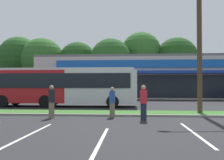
% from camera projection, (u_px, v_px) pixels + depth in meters
% --- Properties ---
extents(grass_median, '(56.00, 2.20, 0.12)m').
position_uv_depth(grass_median, '(114.00, 113.00, 15.46)').
color(grass_median, '#386B28').
rests_on(grass_median, ground_plane).
extents(curb_lip, '(56.00, 0.24, 0.12)m').
position_uv_depth(curb_lip, '(112.00, 115.00, 14.25)').
color(curb_lip, gray).
rests_on(curb_lip, ground_plane).
extents(parking_stripe_1, '(0.12, 4.80, 0.01)m').
position_uv_depth(parking_stripe_1, '(29.00, 135.00, 8.92)').
color(parking_stripe_1, silver).
rests_on(parking_stripe_1, ground_plane).
extents(parking_stripe_2, '(0.12, 4.80, 0.01)m').
position_uv_depth(parking_stripe_2, '(101.00, 142.00, 7.81)').
color(parking_stripe_2, silver).
rests_on(parking_stripe_2, ground_plane).
extents(parking_stripe_3, '(0.12, 4.80, 0.01)m').
position_uv_depth(parking_stripe_3, '(195.00, 133.00, 9.17)').
color(parking_stripe_3, silver).
rests_on(parking_stripe_3, ground_plane).
extents(storefront_building, '(31.08, 11.71, 5.87)m').
position_uv_depth(storefront_building, '(149.00, 78.00, 36.37)').
color(storefront_building, '#BCB7AD').
rests_on(storefront_building, ground_plane).
extents(tree_far_left, '(8.19, 8.19, 11.49)m').
position_uv_depth(tree_far_left, '(19.00, 57.00, 48.79)').
color(tree_far_left, '#473323').
rests_on(tree_far_left, ground_plane).
extents(tree_left, '(8.35, 8.35, 11.03)m').
position_uv_depth(tree_left, '(42.00, 59.00, 47.63)').
color(tree_left, '#473323').
rests_on(tree_left, ground_plane).
extents(tree_mid_left, '(7.34, 7.34, 10.19)m').
position_uv_depth(tree_mid_left, '(78.00, 61.00, 47.37)').
color(tree_mid_left, '#473323').
rests_on(tree_mid_left, ground_plane).
extents(tree_mid, '(7.28, 7.28, 10.25)m').
position_uv_depth(tree_mid, '(111.00, 59.00, 43.97)').
color(tree_mid, '#473323').
rests_on(tree_mid, ground_plane).
extents(tree_mid_right, '(7.73, 7.73, 12.12)m').
position_uv_depth(tree_mid_right, '(141.00, 52.00, 47.34)').
color(tree_mid_right, '#473323').
rests_on(tree_mid_right, ground_plane).
extents(tree_right, '(7.94, 7.94, 10.90)m').
position_uv_depth(tree_right, '(177.00, 58.00, 46.44)').
color(tree_right, '#473323').
rests_on(tree_right, ground_plane).
extents(utility_pole, '(3.08, 2.40, 11.42)m').
position_uv_depth(utility_pole, '(197.00, 16.00, 15.04)').
color(utility_pole, '#4C3826').
rests_on(utility_pole, ground_plane).
extents(city_bus, '(12.98, 2.73, 3.25)m').
position_uv_depth(city_bus, '(61.00, 86.00, 20.92)').
color(city_bus, '#AD191E').
rests_on(city_bus, ground_plane).
extents(car_0, '(4.24, 1.89, 1.40)m').
position_uv_depth(car_0, '(25.00, 95.00, 27.13)').
color(car_0, maroon).
rests_on(car_0, ground_plane).
extents(pedestrian_near_bench, '(0.36, 0.36, 1.81)m').
position_uv_depth(pedestrian_near_bench, '(52.00, 102.00, 13.46)').
color(pedestrian_near_bench, '#726651').
rests_on(pedestrian_near_bench, ground_plane).
extents(pedestrian_by_pole, '(0.37, 0.37, 1.81)m').
position_uv_depth(pedestrian_by_pole, '(144.00, 103.00, 12.57)').
color(pedestrian_by_pole, '#1E2338').
rests_on(pedestrian_by_pole, ground_plane).
extents(pedestrian_mid, '(0.34, 0.34, 1.71)m').
position_uv_depth(pedestrian_mid, '(112.00, 102.00, 13.89)').
color(pedestrian_mid, '#726651').
rests_on(pedestrian_mid, ground_plane).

